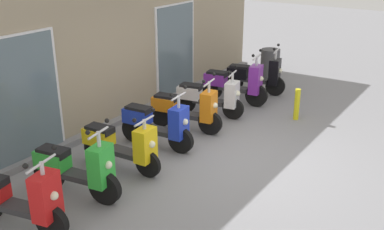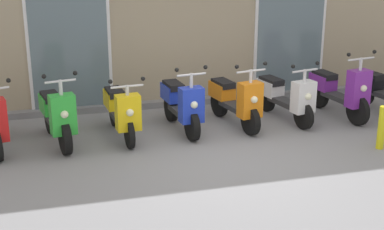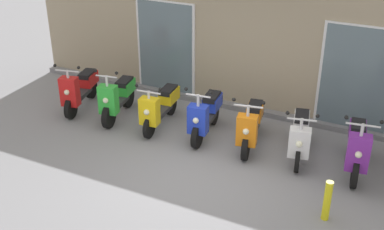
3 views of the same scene
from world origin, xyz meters
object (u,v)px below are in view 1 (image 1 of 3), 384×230
Objects in this scene: scooter_white at (210,96)px; curb_bollard at (297,104)px; scooter_blue at (157,124)px; scooter_purple at (235,83)px; scooter_green at (77,169)px; scooter_yellow at (121,144)px; scooter_red at (18,199)px; trash_bin at (270,64)px; scooter_black at (256,75)px; scooter_orange at (186,109)px.

curb_bollard is at bearing -62.14° from scooter_white.
scooter_purple is at bearing -0.05° from scooter_blue.
curb_bollard is at bearing -17.36° from scooter_green.
curb_bollard is (3.89, -1.59, -0.13)m from scooter_yellow.
scooter_yellow reaches higher than curb_bollard.
scooter_red reaches higher than trash_bin.
scooter_green is at bearing -177.46° from scooter_blue.
scooter_green is at bearing -178.99° from scooter_purple.
trash_bin is at bearing 36.02° from curb_bollard.
scooter_black is (0.96, -0.07, -0.01)m from scooter_purple.
scooter_white is at bearing -177.42° from trash_bin.
scooter_white is at bearing 2.22° from scooter_green.
scooter_red is 4.09m from scooter_orange.
scooter_green is at bearing 162.64° from curb_bollard.
scooter_white is 1.02× the size of scooter_black.
curb_bollard is 3.15m from trash_bin.
scooter_yellow is at bearing 2.84° from scooter_green.
curb_bollard is at bearing -14.54° from scooter_red.
scooter_orange reaches higher than curb_bollard.
scooter_blue reaches higher than scooter_white.
scooter_purple is 0.96m from scooter_black.
scooter_purple is (2.02, -0.02, 0.03)m from scooter_orange.
scooter_black reaches higher than scooter_yellow.
scooter_yellow is at bearing -177.99° from scooter_white.
scooter_orange reaches higher than trash_bin.
scooter_green reaches higher than scooter_red.
scooter_white is 1.06m from scooter_purple.
scooter_black reaches higher than scooter_red.
scooter_orange is (2.02, 0.06, -0.00)m from scooter_yellow.
scooter_black reaches higher than curb_bollard.
scooter_blue is 1.95m from scooter_white.
scooter_purple is at bearing 0.80° from scooter_red.
scooter_yellow is 1.03× the size of scooter_black.
scooter_purple is 2.40m from trash_bin.
scooter_black reaches higher than trash_bin.
scooter_blue reaches higher than scooter_yellow.
scooter_yellow reaches higher than trash_bin.
scooter_red is 3.11m from scooter_blue.
scooter_purple is at bearing -3.62° from scooter_white.
scooter_green is 1.00× the size of scooter_black.
scooter_red is 1.01× the size of scooter_green.
scooter_purple is 1.64m from curb_bollard.
scooter_orange is at bearing 138.54° from curb_bollard.
scooter_black is at bearing -3.75° from scooter_white.
scooter_orange is 1.02× the size of scooter_black.
scooter_purple is 2.39× the size of curb_bollard.
scooter_green reaches higher than trash_bin.
scooter_orange is at bearing -177.26° from scooter_white.
scooter_yellow is 4.04m from scooter_purple.
scooter_white reaches higher than scooter_yellow.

